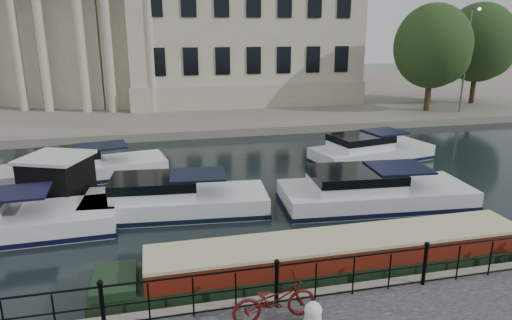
{
  "coord_description": "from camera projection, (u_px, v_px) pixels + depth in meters",
  "views": [
    {
      "loc": [
        -2.73,
        -11.58,
        6.99
      ],
      "look_at": [
        0.5,
        2.0,
        3.0
      ],
      "focal_mm": 32.0,
      "sensor_mm": 36.0,
      "label": 1
    }
  ],
  "objects": [
    {
      "name": "railing",
      "position": [
        277.0,
        281.0,
        10.92
      ],
      "size": [
        24.14,
        0.14,
        1.22
      ],
      "color": "black",
      "rests_on": "near_quay"
    },
    {
      "name": "lamp_posts",
      "position": [
        507.0,
        58.0,
        37.17
      ],
      "size": [
        8.24,
        1.55,
        8.07
      ],
      "color": "#59595B",
      "rests_on": "far_bank"
    },
    {
      "name": "cabin_cruisers",
      "position": [
        200.0,
        189.0,
        19.66
      ],
      "size": [
        26.46,
        10.07,
        1.99
      ],
      "color": "silver",
      "rests_on": "ground_plane"
    },
    {
      "name": "harbour_hut",
      "position": [
        58.0,
        183.0,
        18.66
      ],
      "size": [
        4.08,
        3.79,
        2.2
      ],
      "rotation": [
        0.0,
        0.0,
        -0.4
      ],
      "color": "#6B665B",
      "rests_on": "ground_plane"
    },
    {
      "name": "civic_building",
      "position": [
        162.0,
        29.0,
        43.66
      ],
      "size": [
        53.55,
        31.84,
        16.85
      ],
      "color": "#ADA38C",
      "rests_on": "far_bank"
    },
    {
      "name": "bicycle",
      "position": [
        274.0,
        300.0,
        10.39
      ],
      "size": [
        2.03,
        0.84,
        1.04
      ],
      "primitive_type": "imported",
      "rotation": [
        0.0,
        0.0,
        1.65
      ],
      "color": "#450E0C",
      "rests_on": "near_quay"
    },
    {
      "name": "ground_plane",
      "position": [
        255.0,
        278.0,
        13.36
      ],
      "size": [
        160.0,
        160.0,
        0.0
      ],
      "primitive_type": "plane",
      "color": "black",
      "rests_on": "ground"
    },
    {
      "name": "far_bank",
      "position": [
        173.0,
        94.0,
        49.76
      ],
      "size": [
        120.0,
        42.0,
        0.55
      ],
      "primitive_type": "cube",
      "color": "#6B665B",
      "rests_on": "ground_plane"
    },
    {
      "name": "trees",
      "position": [
        452.0,
        48.0,
        38.93
      ],
      "size": [
        12.53,
        9.55,
        8.81
      ],
      "color": "black",
      "rests_on": "far_bank"
    },
    {
      "name": "mooring_bollard",
      "position": [
        313.0,
        315.0,
        10.23
      ],
      "size": [
        0.53,
        0.53,
        0.6
      ],
      "color": "silver",
      "rests_on": "near_quay"
    },
    {
      "name": "narrowboat",
      "position": [
        341.0,
        263.0,
        13.46
      ],
      "size": [
        14.13,
        1.9,
        1.52
      ],
      "rotation": [
        0.0,
        0.0,
        -0.0
      ],
      "color": "black",
      "rests_on": "ground_plane"
    }
  ]
}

